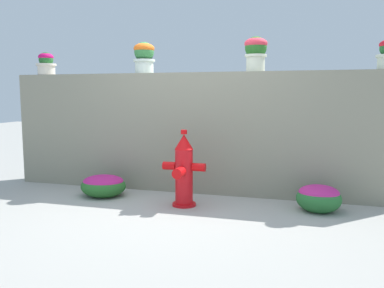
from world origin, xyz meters
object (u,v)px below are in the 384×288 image
Objects in this scene: potted_plant_0 at (46,63)px; potted_plant_2 at (256,51)px; flower_bush_left at (319,197)px; potted_plant_1 at (144,55)px; flower_bush_right at (103,185)px; fire_hydrant at (184,171)px.

potted_plant_2 is at bearing 1.02° from potted_plant_0.
potted_plant_1 is at bearing 166.58° from flower_bush_left.
potted_plant_2 is 1.94m from flower_bush_left.
potted_plant_1 is 0.72× the size of flower_bush_right.
potted_plant_2 is 2.57m from flower_bush_right.
potted_plant_0 is 0.66× the size of flower_bush_left.
flower_bush_left is 2.63m from flower_bush_right.
flower_bush_left is (2.30, -0.55, -1.65)m from potted_plant_1.
potted_plant_0 is 4.16m from flower_bush_left.
fire_hydrant is (0.79, -0.75, -1.40)m from potted_plant_1.
potted_plant_1 is 2.88m from flower_bush_left.
potted_plant_1 is 0.47× the size of fire_hydrant.
flower_bush_left is (0.80, -0.56, -1.67)m from potted_plant_2.
potted_plant_1 is at bearing 136.40° from fire_hydrant.
potted_plant_2 is 0.75× the size of flower_bush_right.
flower_bush_left is at bearing -35.23° from potted_plant_2.
potted_plant_0 is 3.01m from potted_plant_2.
fire_hydrant reaches higher than flower_bush_right.
fire_hydrant is 1.81× the size of flower_bush_left.
potted_plant_1 is at bearing 60.89° from flower_bush_right.
potted_plant_2 is 0.49× the size of fire_hydrant.
potted_plant_2 reaches higher than fire_hydrant.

